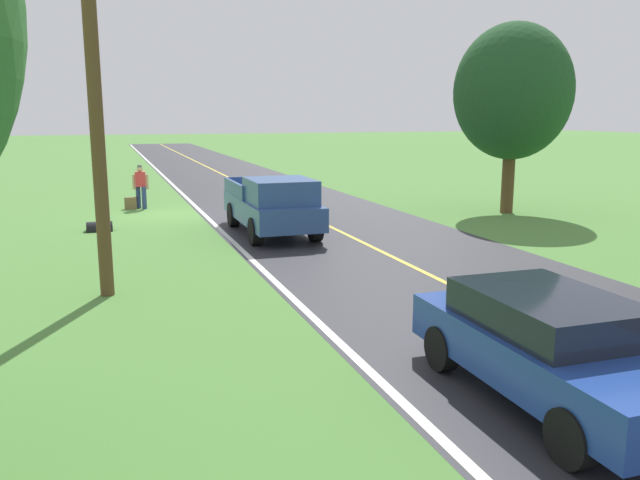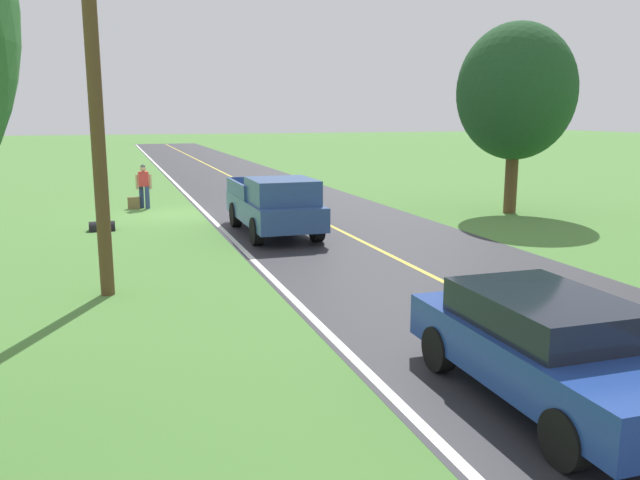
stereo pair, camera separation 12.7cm
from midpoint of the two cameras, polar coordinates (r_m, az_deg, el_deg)
name	(u,v)px [view 1 (the left image)]	position (r m, az deg, el deg)	size (l,w,h in m)	color
ground_plane	(171,214)	(24.84, -13.17, 2.21)	(200.00, 200.00, 0.00)	#4C7F38
road_surface	(293,209)	(25.72, -2.55, 2.79)	(7.52, 120.00, 0.00)	#28282D
lane_edge_line	(202,213)	(24.98, -10.47, 2.38)	(0.16, 117.60, 0.00)	silver
lane_centre_line	(293,208)	(25.72, -2.55, 2.80)	(0.14, 117.60, 0.00)	gold
hitchhiker_walking	(141,184)	(26.61, -15.68, 4.79)	(0.62, 0.52, 1.75)	navy
suitcase_carried	(131,203)	(26.62, -16.50, 3.13)	(0.20, 0.46, 0.47)	brown
pickup_truck_passing	(273,204)	(20.04, -4.32, 3.20)	(2.12, 5.41, 1.82)	#2D4C84
tree_far_side_near	(513,92)	(25.40, 16.51, 12.40)	(4.33, 4.33, 7.00)	brown
sedan_ahead_same_lane	(552,345)	(8.97, 19.42, -8.75)	(1.94, 4.41, 1.41)	navy
utility_pole_roadside	(95,100)	(13.72, -19.48, 11.56)	(0.28, 0.28, 7.93)	brown
drainage_culvert	(100,231)	(21.99, -19.01, 0.77)	(0.60, 0.60, 0.80)	black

